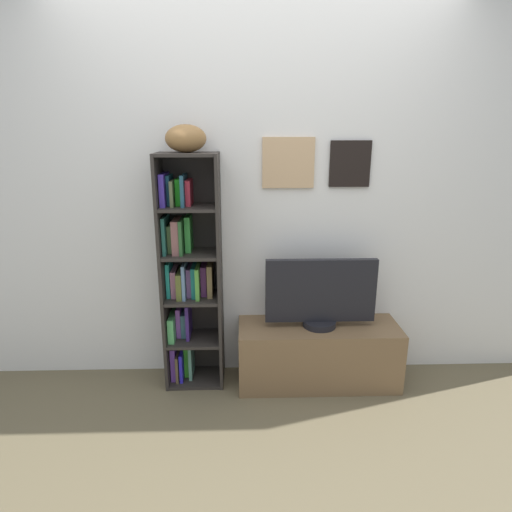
{
  "coord_description": "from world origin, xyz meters",
  "views": [
    {
      "loc": [
        -0.08,
        -1.69,
        1.67
      ],
      "look_at": [
        -0.0,
        0.85,
        0.93
      ],
      "focal_mm": 30.0,
      "sensor_mm": 36.0,
      "label": 1
    }
  ],
  "objects": [
    {
      "name": "ground",
      "position": [
        0.0,
        0.0,
        -0.02
      ],
      "size": [
        5.2,
        5.2,
        0.04
      ],
      "primitive_type": "cube",
      "color": "brown"
    },
    {
      "name": "football",
      "position": [
        -0.42,
        0.96,
        1.63
      ],
      "size": [
        0.3,
        0.26,
        0.16
      ],
      "primitive_type": "ellipsoid",
      "rotation": [
        0.0,
        0.0,
        0.48
      ],
      "color": "olive",
      "rests_on": "bookshelf"
    },
    {
      "name": "back_wall",
      "position": [
        0.0,
        1.13,
        1.23
      ],
      "size": [
        4.8,
        0.08,
        2.46
      ],
      "color": "silver",
      "rests_on": "ground"
    },
    {
      "name": "bookshelf",
      "position": [
        -0.45,
        0.99,
        0.76
      ],
      "size": [
        0.38,
        0.29,
        1.55
      ],
      "color": "#2B2623",
      "rests_on": "ground"
    },
    {
      "name": "tv_stand",
      "position": [
        0.42,
        0.91,
        0.21
      ],
      "size": [
        1.08,
        0.38,
        0.42
      ],
      "color": "brown",
      "rests_on": "ground"
    },
    {
      "name": "television",
      "position": [
        0.42,
        0.91,
        0.65
      ],
      "size": [
        0.72,
        0.22,
        0.46
      ],
      "color": "black",
      "rests_on": "tv_stand"
    }
  ]
}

